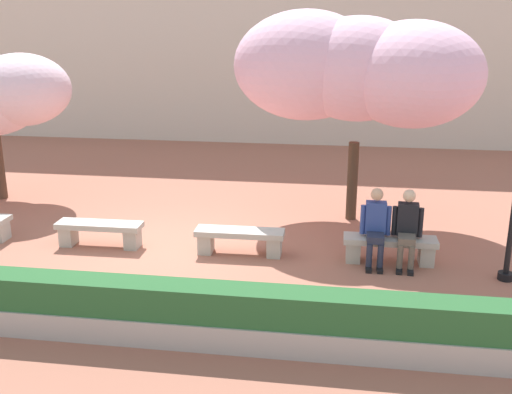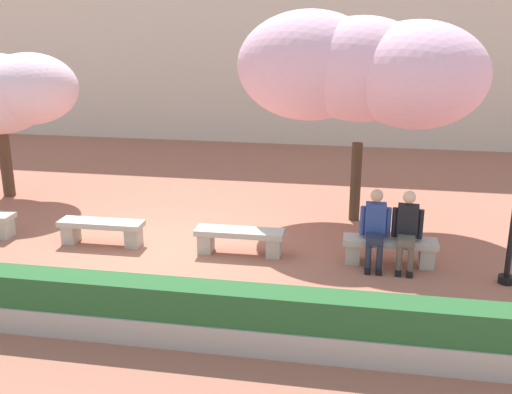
{
  "view_description": "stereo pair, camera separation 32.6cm",
  "coord_description": "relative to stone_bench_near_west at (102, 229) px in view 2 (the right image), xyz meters",
  "views": [
    {
      "loc": [
        3.01,
        -9.67,
        4.03
      ],
      "look_at": [
        1.55,
        0.2,
        1.0
      ],
      "focal_mm": 42.0,
      "sensor_mm": 36.0,
      "label": 1
    },
    {
      "loc": [
        3.34,
        -9.62,
        4.03
      ],
      "look_at": [
        1.55,
        0.2,
        1.0
      ],
      "focal_mm": 42.0,
      "sensor_mm": 36.0,
      "label": 2
    }
  ],
  "objects": [
    {
      "name": "person_seated_left",
      "position": [
        4.9,
        -0.05,
        0.4
      ],
      "size": [
        0.51,
        0.68,
        1.29
      ],
      "color": "black",
      "rests_on": "ground"
    },
    {
      "name": "cherry_tree_main",
      "position": [
        4.49,
        2.26,
        2.74
      ],
      "size": [
        4.8,
        3.14,
        4.16
      ],
      "color": "#473323",
      "rests_on": "ground"
    },
    {
      "name": "ground_plane",
      "position": [
        1.29,
        0.0,
        -0.3
      ],
      "size": [
        100.0,
        100.0,
        0.0
      ],
      "primitive_type": "plane",
      "color": "#9E604C"
    },
    {
      "name": "person_seated_right",
      "position": [
        5.41,
        -0.05,
        0.4
      ],
      "size": [
        0.51,
        0.7,
        1.29
      ],
      "color": "black",
      "rests_on": "ground"
    },
    {
      "name": "stone_bench_center",
      "position": [
        2.58,
        0.0,
        0.0
      ],
      "size": [
        1.56,
        0.44,
        0.45
      ],
      "color": "#ADA89E",
      "rests_on": "ground"
    },
    {
      "name": "stone_bench_near_west",
      "position": [
        0.0,
        0.0,
        0.0
      ],
      "size": [
        1.56,
        0.44,
        0.45
      ],
      "color": "#ADA89E",
      "rests_on": "ground"
    },
    {
      "name": "stone_bench_near_east",
      "position": [
        5.16,
        0.0,
        0.0
      ],
      "size": [
        1.56,
        0.44,
        0.45
      ],
      "color": "#ADA89E",
      "rests_on": "ground"
    },
    {
      "name": "building_facade",
      "position": [
        1.29,
        11.52,
        3.4
      ],
      "size": [
        28.0,
        4.0,
        7.4
      ],
      "primitive_type": "cube",
      "color": "beige",
      "rests_on": "ground"
    },
    {
      "name": "cherry_tree_secondary",
      "position": [
        -3.4,
        2.55,
        2.13
      ],
      "size": [
        3.48,
        2.38,
        3.27
      ],
      "color": "#513828",
      "rests_on": "ground"
    },
    {
      "name": "planter_hedge_foreground",
      "position": [
        1.29,
        -3.03,
        0.09
      ],
      "size": [
        11.75,
        0.5,
        0.8
      ],
      "color": "#ADA89E",
      "rests_on": "ground"
    }
  ]
}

